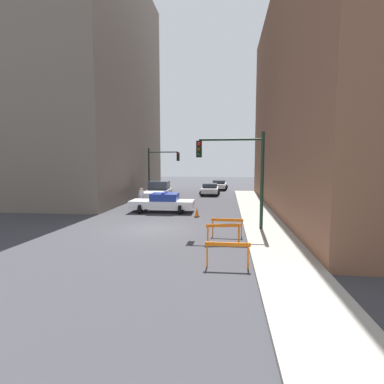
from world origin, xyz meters
name	(u,v)px	position (x,y,z in m)	size (l,w,h in m)	color
ground_plane	(154,229)	(0.00, 0.00, 0.00)	(120.00, 120.00, 0.00)	#38383D
sidewalk_right	(267,231)	(6.20, 0.00, 0.06)	(2.40, 44.00, 0.12)	#9E998E
building_corner_left	(72,87)	(-12.00, 14.00, 11.41)	(14.00, 20.00, 22.83)	#6B6056
building_right	(355,96)	(13.40, 8.00, 8.58)	(12.00, 28.00, 17.16)	brown
traffic_light_near	(240,166)	(4.73, 0.30, 3.53)	(3.64, 0.35, 5.20)	black
traffic_light_far	(159,165)	(-3.30, 15.66, 3.40)	(3.44, 0.35, 5.20)	black
police_car	(163,202)	(-0.72, 5.70, 0.72)	(4.73, 2.41, 1.52)	white
white_truck	(157,192)	(-2.45, 11.28, 0.91)	(2.73, 5.45, 1.90)	silver
parked_car_near	(210,189)	(2.10, 17.96, 0.67)	(2.32, 4.33, 1.31)	silver
parked_car_mid	(219,185)	(2.96, 24.44, 0.67)	(2.38, 4.36, 1.31)	silver
pedestrian_crossing	(141,198)	(-2.81, 7.24, 0.86)	(0.50, 0.50, 1.66)	black
barrier_front	(228,250)	(4.09, -5.66, 0.62)	(1.60, 0.18, 0.90)	orange
barrier_mid	(223,230)	(3.90, -2.51, 0.62)	(1.58, 0.44, 0.90)	orange
barrier_back	(227,224)	(4.06, -1.16, 0.62)	(1.60, 0.21, 0.90)	orange
traffic_cone	(197,212)	(2.01, 3.98, 0.32)	(0.36, 0.36, 0.66)	black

